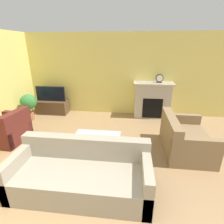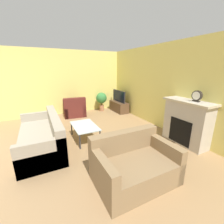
{
  "view_description": "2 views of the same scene",
  "coord_description": "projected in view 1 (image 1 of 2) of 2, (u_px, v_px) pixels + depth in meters",
  "views": [
    {
      "loc": [
        0.84,
        -0.95,
        2.3
      ],
      "look_at": [
        0.37,
        2.99,
        0.78
      ],
      "focal_mm": 28.0,
      "sensor_mm": 36.0,
      "label": 1
    },
    {
      "loc": [
        3.94,
        1.33,
        1.96
      ],
      "look_at": [
        0.58,
        3.02,
        0.85
      ],
      "focal_mm": 24.0,
      "sensor_mm": 36.0,
      "label": 2
    }
  ],
  "objects": [
    {
      "name": "fireplace",
      "position": [
        152.0,
        99.0,
        5.8
      ],
      "size": [
        1.27,
        0.49,
        1.17
      ],
      "color": "#BCB2A3",
      "rests_on": "ground_plane"
    },
    {
      "name": "potted_plant",
      "position": [
        29.0,
        103.0,
        5.52
      ],
      "size": [
        0.49,
        0.49,
        0.87
      ],
      "color": "#AD704C",
      "rests_on": "ground_plane"
    },
    {
      "name": "couch_sectional",
      "position": [
        82.0,
        174.0,
        2.9
      ],
      "size": [
        2.24,
        0.93,
        0.82
      ],
      "color": "#9E937F",
      "rests_on": "ground_plane"
    },
    {
      "name": "couch_loveseat",
      "position": [
        184.0,
        139.0,
        3.97
      ],
      "size": [
        0.95,
        1.39,
        0.82
      ],
      "rotation": [
        0.0,
        0.0,
        1.57
      ],
      "color": "#8C704C",
      "rests_on": "ground_plane"
    },
    {
      "name": "tv",
      "position": [
        51.0,
        94.0,
        6.05
      ],
      "size": [
        1.03,
        0.06,
        0.52
      ],
      "color": "#232328",
      "rests_on": "tv_stand"
    },
    {
      "name": "armchair_by_window",
      "position": [
        10.0,
        130.0,
        4.36
      ],
      "size": [
        0.84,
        0.93,
        0.82
      ],
      "rotation": [
        0.0,
        0.0,
        -1.67
      ],
      "color": "#5B231E",
      "rests_on": "ground_plane"
    },
    {
      "name": "tv_stand",
      "position": [
        52.0,
        107.0,
        6.23
      ],
      "size": [
        1.09,
        0.45,
        0.46
      ],
      "color": "brown",
      "rests_on": "ground_plane"
    },
    {
      "name": "coffee_table",
      "position": [
        97.0,
        138.0,
        3.87
      ],
      "size": [
        1.03,
        0.62,
        0.41
      ],
      "color": "#333338",
      "rests_on": "ground_plane"
    },
    {
      "name": "wall_back",
      "position": [
        108.0,
        75.0,
        5.93
      ],
      "size": [
        8.52,
        0.06,
        2.7
      ],
      "color": "#EADB72",
      "rests_on": "ground_plane"
    },
    {
      "name": "mantel_clock",
      "position": [
        159.0,
        78.0,
        5.53
      ],
      "size": [
        0.24,
        0.07,
        0.27
      ],
      "color": "#28231E",
      "rests_on": "fireplace"
    }
  ]
}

